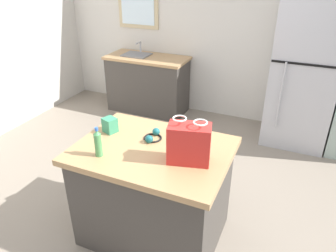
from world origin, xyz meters
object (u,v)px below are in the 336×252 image
at_px(kitchen_island, 154,192).
at_px(ear_defenders, 153,136).
at_px(refrigerator, 304,74).
at_px(small_box, 110,125).
at_px(bottle, 98,143).
at_px(shopping_bag, 189,143).

bearing_deg(kitchen_island, ear_defenders, 115.45).
height_order(refrigerator, ear_defenders, refrigerator).
bearing_deg(small_box, bottle, -69.94).
relative_size(refrigerator, ear_defenders, 9.26).
bearing_deg(small_box, ear_defenders, 5.31).
relative_size(kitchen_island, small_box, 9.53).
height_order(shopping_bag, bottle, shopping_bag).
height_order(refrigerator, bottle, refrigerator).
distance_m(bottle, ear_defenders, 0.47).
distance_m(refrigerator, shopping_bag, 2.44).
bearing_deg(shopping_bag, ear_defenders, 153.76).
bearing_deg(refrigerator, small_box, -123.22).
bearing_deg(refrigerator, bottle, -117.19).
xyz_separation_m(small_box, bottle, (0.13, -0.35, 0.04)).
distance_m(shopping_bag, small_box, 0.79).
bearing_deg(refrigerator, ear_defenders, -115.99).
height_order(small_box, bottle, bottle).
xyz_separation_m(refrigerator, small_box, (-1.43, -2.19, 0.02)).
distance_m(refrigerator, small_box, 2.62).
bearing_deg(bottle, ear_defenders, 56.60).
bearing_deg(bottle, shopping_bag, 17.35).
height_order(kitchen_island, refrigerator, refrigerator).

